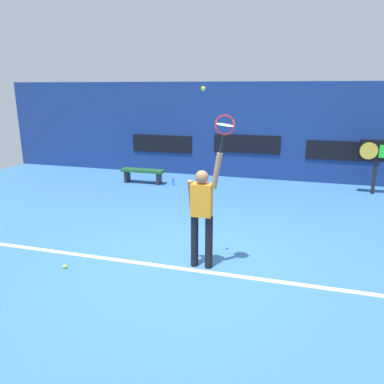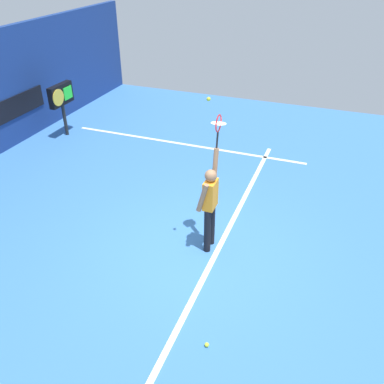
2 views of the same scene
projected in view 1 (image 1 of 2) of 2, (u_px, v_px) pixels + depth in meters
ground_plane at (192, 260)px, 6.70m from camera, size 18.00×18.00×0.00m
back_wall at (248, 131)px, 12.45m from camera, size 18.00×0.20×3.16m
sponsor_banner_center at (247, 144)px, 12.45m from camera, size 2.20×0.03×0.60m
sponsor_banner_portside at (162, 144)px, 13.28m from camera, size 2.20×0.03×0.60m
sponsor_banner_starboard at (343, 151)px, 11.67m from camera, size 2.20×0.03×0.60m
court_baseline at (186, 269)px, 6.35m from camera, size 10.00×0.10×0.01m
tennis_player at (202, 211)px, 6.20m from camera, size 0.58×0.31×1.99m
tennis_racket at (224, 127)px, 5.73m from camera, size 0.36×0.27×0.62m
tennis_ball at (203, 88)px, 5.74m from camera, size 0.07×0.07×0.07m
scoreboard_clock at (377, 153)px, 10.56m from camera, size 0.96×0.20×1.56m
court_bench at (143, 173)px, 12.00m from camera, size 1.40×0.36×0.45m
water_bottle at (173, 181)px, 11.79m from camera, size 0.07×0.07×0.24m
spare_ball at (65, 266)px, 6.38m from camera, size 0.07×0.07×0.07m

